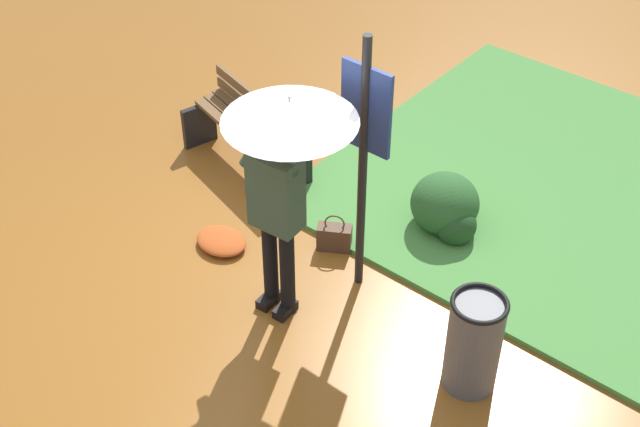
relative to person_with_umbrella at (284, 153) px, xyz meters
The scene contains 9 objects.
ground_plane 1.58m from the person_with_umbrella, 155.99° to the left, with size 18.00×18.00×0.00m, color brown.
grass_verge 3.51m from the person_with_umbrella, 64.93° to the left, with size 4.80×4.00×0.05m.
person_with_umbrella is the anchor object (origin of this frame).
info_sign_post 0.69m from the person_with_umbrella, 69.71° to the left, with size 0.44×0.07×2.30m.
handbag 1.66m from the person_with_umbrella, 102.65° to the left, with size 0.33×0.27×0.37m.
park_bench 2.36m from the person_with_umbrella, 142.06° to the left, with size 1.43×0.72×0.75m.
trash_bin 1.93m from the person_with_umbrella, 10.56° to the left, with size 0.42×0.42×0.83m.
shrub_cluster 2.14m from the person_with_umbrella, 75.51° to the left, with size 0.67×0.61×0.55m.
leaf_pile_near_person 1.80m from the person_with_umbrella, 167.53° to the left, with size 0.48×0.38×0.10m.
Camera 1 is at (3.73, -3.89, 5.13)m, focal length 49.44 mm.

